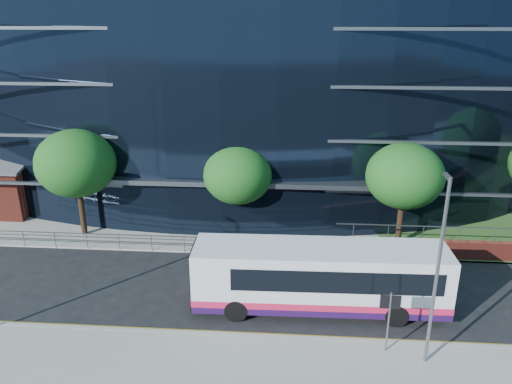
# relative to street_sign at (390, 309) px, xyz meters

# --- Properties ---
(ground) EXTENTS (200.00, 200.00, 0.00)m
(ground) POSITION_rel_street_sign_xyz_m (-4.50, 1.59, -2.15)
(ground) COLOR black
(ground) RESTS_ON ground
(kerb) EXTENTS (80.00, 0.25, 0.16)m
(kerb) POSITION_rel_street_sign_xyz_m (-4.50, 0.59, -2.07)
(kerb) COLOR gray
(kerb) RESTS_ON ground
(yellow_line_outer) EXTENTS (80.00, 0.08, 0.01)m
(yellow_line_outer) POSITION_rel_street_sign_xyz_m (-4.50, 0.79, -2.14)
(yellow_line_outer) COLOR gold
(yellow_line_outer) RESTS_ON ground
(yellow_line_inner) EXTENTS (80.00, 0.08, 0.01)m
(yellow_line_inner) POSITION_rel_street_sign_xyz_m (-4.50, 0.94, -2.14)
(yellow_line_inner) COLOR gold
(yellow_line_inner) RESTS_ON ground
(far_forecourt) EXTENTS (50.00, 8.00, 0.10)m
(far_forecourt) POSITION_rel_street_sign_xyz_m (-10.50, 12.59, -2.10)
(far_forecourt) COLOR gray
(far_forecourt) RESTS_ON ground
(glass_office) EXTENTS (44.00, 23.10, 16.00)m
(glass_office) POSITION_rel_street_sign_xyz_m (-8.50, 22.44, 5.85)
(glass_office) COLOR black
(glass_office) RESTS_ON ground
(guard_railings) EXTENTS (24.00, 0.05, 1.10)m
(guard_railings) POSITION_rel_street_sign_xyz_m (-12.50, 8.59, -1.33)
(guard_railings) COLOR slate
(guard_railings) RESTS_ON ground
(street_sign) EXTENTS (0.85, 0.09, 2.80)m
(street_sign) POSITION_rel_street_sign_xyz_m (0.00, 0.00, 0.00)
(street_sign) COLOR slate
(street_sign) RESTS_ON pavement_near
(tree_far_a) EXTENTS (4.95, 4.95, 6.98)m
(tree_far_a) POSITION_rel_street_sign_xyz_m (-17.50, 10.59, 2.71)
(tree_far_a) COLOR black
(tree_far_a) RESTS_ON ground
(tree_far_b) EXTENTS (4.29, 4.29, 6.05)m
(tree_far_b) POSITION_rel_street_sign_xyz_m (-7.50, 11.09, 2.06)
(tree_far_b) COLOR black
(tree_far_b) RESTS_ON ground
(tree_far_c) EXTENTS (4.62, 4.62, 6.51)m
(tree_far_c) POSITION_rel_street_sign_xyz_m (2.50, 10.59, 2.39)
(tree_far_c) COLOR black
(tree_far_c) RESTS_ON ground
(tree_dist_e) EXTENTS (4.62, 4.62, 6.51)m
(tree_dist_e) POSITION_rel_street_sign_xyz_m (19.50, 41.59, 2.39)
(tree_dist_e) COLOR black
(tree_dist_e) RESTS_ON ground
(streetlight_east) EXTENTS (0.15, 0.77, 8.00)m
(streetlight_east) POSITION_rel_street_sign_xyz_m (1.50, -0.59, 2.29)
(streetlight_east) COLOR slate
(streetlight_east) RESTS_ON pavement_near
(city_bus) EXTENTS (12.17, 3.01, 3.28)m
(city_bus) POSITION_rel_street_sign_xyz_m (-2.61, 3.20, -0.41)
(city_bus) COLOR silver
(city_bus) RESTS_ON ground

